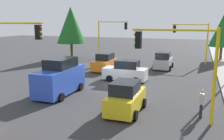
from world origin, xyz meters
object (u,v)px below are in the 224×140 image
Objects in this scene: delivery_van_blue at (60,78)px; car_yellow at (126,98)px; traffic_signal_near_right at (11,45)px; tree_opposite_side at (71,25)px; car_silver at (163,61)px; tree_roadside_far at (223,31)px; car_orange at (105,63)px; traffic_signal_near_left at (179,55)px; car_white at (126,71)px; pedestrian_crossing at (201,103)px; traffic_signal_far_left at (192,35)px; traffic_signal_far_right at (110,32)px.

car_yellow is (1.95, 5.83, -0.39)m from delivery_van_blue.
traffic_signal_near_right is 0.73× the size of tree_opposite_side.
delivery_van_blue is 1.27× the size of car_silver.
car_orange is at bearing -46.88° from tree_roadside_far.
tree_roadside_far is at bearing 142.21° from car_silver.
delivery_van_blue is at bearing -103.86° from traffic_signal_near_left.
tree_roadside_far is at bearing 149.94° from car_white.
pedestrian_crossing is at bearing 82.47° from delivery_van_blue.
pedestrian_crossing is (11.07, 10.36, 0.01)m from car_orange.
traffic_signal_far_left is at bearing -176.04° from pedestrian_crossing.
traffic_signal_near_right is 3.27× the size of pedestrian_crossing.
car_white is at bearing -18.76° from car_silver.
car_white is at bearing -146.06° from traffic_signal_near_left.
traffic_signal_far_left reaches higher than delivery_van_blue.
tree_opposite_side is at bearing -69.39° from traffic_signal_far_right.
car_orange is at bearing -142.84° from traffic_signal_near_left.
car_yellow is 2.17× the size of pedestrian_crossing.
traffic_signal_near_left is at bearing 76.14° from delivery_van_blue.
car_white is (10.00, 11.24, -4.06)m from tree_opposite_side.
tree_roadside_far is (-24.00, 3.88, 0.51)m from traffic_signal_near_left.
tree_opposite_side is 15.58m from car_white.
car_silver is at bearing 161.24° from car_white.
traffic_signal_near_right is (0.00, -11.30, 0.22)m from traffic_signal_near_left.
pedestrian_crossing is (-0.84, 1.33, -2.80)m from traffic_signal_near_left.
traffic_signal_far_right is at bearing -179.99° from traffic_signal_near_right.
delivery_van_blue is at bearing -31.05° from car_white.
tree_roadside_far is 17.99m from car_orange.
tree_opposite_side is 1.86× the size of car_white.
traffic_signal_far_right is at bearing -146.60° from pedestrian_crossing.
pedestrian_crossing is (-0.84, 12.63, -3.03)m from traffic_signal_near_right.
car_yellow is at bearing 16.74° from car_white.
tree_roadside_far reaches higher than car_orange.
traffic_signal_near_left is 9.47m from delivery_van_blue.
car_white is (12.00, 5.92, -3.05)m from traffic_signal_far_right.
traffic_signal_far_left is 0.94× the size of traffic_signal_near_right.
car_orange is 2.33× the size of pedestrian_crossing.
car_orange is (8.09, 2.27, -3.05)m from traffic_signal_far_right.
tree_roadside_far is 0.85× the size of tree_opposite_side.
car_silver reaches higher than pedestrian_crossing.
tree_opposite_side is 1.57× the size of delivery_van_blue.
pedestrian_crossing is (7.16, 6.71, 0.01)m from car_white.
car_white is (-5.81, 3.50, -0.39)m from delivery_van_blue.
traffic_signal_far_right is (-20.00, -0.00, 0.01)m from traffic_signal_near_right.
traffic_signal_near_right is 13.02m from pedestrian_crossing.
traffic_signal_far_left is at bearing 96.86° from tree_opposite_side.
car_yellow and car_orange have the same top height.
traffic_signal_far_right is 1.51× the size of car_yellow.
traffic_signal_far_right reaches higher than car_orange.
delivery_van_blue is 1.30× the size of car_yellow.
traffic_signal_near_left is at bearing 33.94° from car_white.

